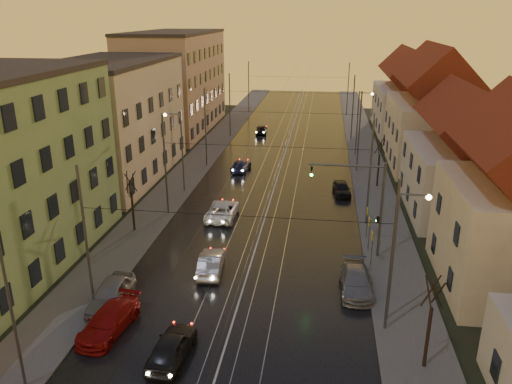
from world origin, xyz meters
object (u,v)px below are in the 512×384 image
at_px(parked_left_3, 111,294).
at_px(driving_car_0, 172,347).
at_px(driving_car_1, 211,263).
at_px(traffic_light_mast, 368,198).
at_px(parked_left_2, 109,321).
at_px(driving_car_4, 262,129).
at_px(driving_car_2, 222,210).
at_px(street_lamp_0, 3,298).
at_px(street_lamp_1, 400,244).
at_px(parked_right_2, 342,188).
at_px(street_lamp_3, 360,117).
at_px(parked_right_1, 356,281).
at_px(driving_car_3, 241,166).
at_px(street_lamp_2, 179,144).

bearing_deg(parked_left_3, driving_car_0, -42.01).
bearing_deg(driving_car_0, driving_car_1, -86.77).
relative_size(traffic_light_mast, parked_left_2, 1.51).
xyz_separation_m(driving_car_4, parked_left_2, (-2.35, -49.41, 0.01)).
bearing_deg(parked_left_3, traffic_light_mast, 27.39).
bearing_deg(driving_car_2, street_lamp_0, 75.92).
bearing_deg(driving_car_2, street_lamp_1, 132.49).
bearing_deg(street_lamp_1, parked_left_3, -177.72).
relative_size(driving_car_0, parked_right_2, 1.12).
height_order(street_lamp_3, driving_car_2, street_lamp_3).
distance_m(traffic_light_mast, parked_right_1, 6.34).
relative_size(street_lamp_3, driving_car_4, 2.01).
relative_size(street_lamp_0, street_lamp_1, 1.00).
xyz_separation_m(street_lamp_0, driving_car_1, (6.57, 12.26, -4.18)).
xyz_separation_m(driving_car_4, parked_right_2, (11.06, -25.00, -0.04)).
height_order(driving_car_1, parked_right_1, driving_car_1).
height_order(driving_car_3, parked_right_1, parked_right_1).
xyz_separation_m(street_lamp_1, parked_left_2, (-15.77, -3.19, -4.19)).
distance_m(driving_car_0, parked_right_1, 12.61).
xyz_separation_m(street_lamp_3, driving_car_3, (-13.46, -8.33, -4.27)).
relative_size(street_lamp_3, driving_car_0, 1.89).
bearing_deg(driving_car_4, traffic_light_mast, 104.42).
bearing_deg(street_lamp_0, street_lamp_2, 90.00).
xyz_separation_m(driving_car_2, parked_right_1, (10.87, -10.81, -0.02)).
xyz_separation_m(driving_car_0, parked_right_2, (9.26, 26.20, -0.08)).
xyz_separation_m(parked_left_2, parked_right_2, (13.41, 24.41, -0.05)).
distance_m(street_lamp_1, parked_left_2, 16.63).
height_order(driving_car_1, driving_car_3, driving_car_1).
xyz_separation_m(street_lamp_2, driving_car_4, (4.79, 26.22, -4.21)).
bearing_deg(parked_left_3, street_lamp_0, -103.26).
bearing_deg(street_lamp_0, driving_car_3, 82.41).
distance_m(street_lamp_2, parked_left_3, 21.12).
height_order(parked_left_2, parked_right_1, same).
relative_size(driving_car_2, parked_right_1, 1.07).
xyz_separation_m(street_lamp_0, street_lamp_3, (18.21, 44.00, 0.00)).
bearing_deg(driving_car_0, parked_left_3, -37.19).
bearing_deg(driving_car_4, street_lamp_2, 76.23).
xyz_separation_m(street_lamp_1, driving_car_1, (-11.63, 4.26, -4.18)).
bearing_deg(parked_right_2, street_lamp_3, 74.64).
bearing_deg(driving_car_4, driving_car_3, 86.47).
relative_size(driving_car_3, parked_right_1, 0.89).
xyz_separation_m(street_lamp_2, driving_car_1, (6.57, -15.74, -4.18)).
bearing_deg(parked_right_1, traffic_light_mast, 79.51).
height_order(driving_car_0, driving_car_2, driving_car_0).
relative_size(driving_car_3, parked_left_3, 0.91).
distance_m(street_lamp_0, parked_left_2, 6.83).
height_order(street_lamp_2, driving_car_3, street_lamp_2).
bearing_deg(parked_left_2, street_lamp_1, 18.51).
bearing_deg(parked_right_1, parked_left_2, -156.79).
distance_m(street_lamp_3, driving_car_1, 34.06).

